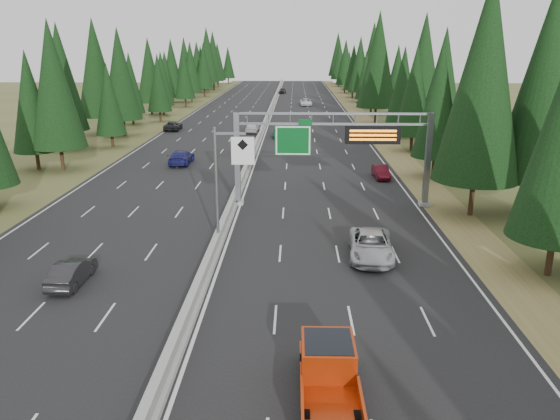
{
  "coord_description": "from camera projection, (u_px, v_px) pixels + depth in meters",
  "views": [
    {
      "loc": [
        5.16,
        -9.8,
        13.03
      ],
      "look_at": [
        4.34,
        20.0,
        4.08
      ],
      "focal_mm": 35.0,
      "sensor_mm": 36.0,
      "label": 1
    }
  ],
  "objects": [
    {
      "name": "car_ahead_white",
      "position": [
        306.0,
        102.0,
        124.49
      ],
      "size": [
        2.86,
        5.68,
        1.54
      ],
      "primitive_type": "imported",
      "rotation": [
        0.0,
        0.0,
        0.05
      ],
      "color": "white",
      "rests_on": "road"
    },
    {
      "name": "car_onc_near",
      "position": [
        72.0,
        272.0,
        30.88
      ],
      "size": [
        1.53,
        4.23,
        1.39
      ],
      "primitive_type": "imported",
      "rotation": [
        0.0,
        0.0,
        3.13
      ],
      "color": "black",
      "rests_on": "road"
    },
    {
      "name": "car_onc_far",
      "position": [
        173.0,
        126.0,
        87.79
      ],
      "size": [
        2.53,
        5.26,
        1.44
      ],
      "primitive_type": "imported",
      "rotation": [
        0.0,
        0.0,
        3.17
      ],
      "color": "black",
      "rests_on": "road"
    },
    {
      "name": "sign_gantry",
      "position": [
        340.0,
        145.0,
        44.92
      ],
      "size": [
        16.75,
        0.98,
        7.8
      ],
      "color": "slate",
      "rests_on": "road"
    },
    {
      "name": "shoulder_left",
      "position": [
        157.0,
        128.0,
        90.32
      ],
      "size": [
        3.6,
        260.0,
        0.06
      ],
      "primitive_type": "cube",
      "color": "#4D5728",
      "rests_on": "ground"
    },
    {
      "name": "road",
      "position": [
        264.0,
        129.0,
        89.85
      ],
      "size": [
        32.0,
        260.0,
        0.08
      ],
      "primitive_type": "cube",
      "color": "black",
      "rests_on": "ground"
    },
    {
      "name": "tree_row_right",
      "position": [
        423.0,
        77.0,
        71.8
      ],
      "size": [
        11.91,
        244.62,
        18.83
      ],
      "color": "black",
      "rests_on": "ground"
    },
    {
      "name": "red_pickup",
      "position": [
        328.0,
        368.0,
        20.97
      ],
      "size": [
        2.18,
        6.1,
        1.99
      ],
      "color": "black",
      "rests_on": "road"
    },
    {
      "name": "hov_sign_pole",
      "position": [
        225.0,
        178.0,
        35.8
      ],
      "size": [
        2.8,
        0.5,
        8.0
      ],
      "color": "slate",
      "rests_on": "road"
    },
    {
      "name": "car_onc_blue",
      "position": [
        181.0,
        157.0,
        62.44
      ],
      "size": [
        2.26,
        5.54,
        1.61
      ],
      "primitive_type": "imported",
      "rotation": [
        0.0,
        0.0,
        3.14
      ],
      "color": "navy",
      "rests_on": "road"
    },
    {
      "name": "car_ahead_dkgrey",
      "position": [
        297.0,
        136.0,
        78.15
      ],
      "size": [
        2.1,
        4.71,
        1.34
      ],
      "primitive_type": "imported",
      "rotation": [
        0.0,
        0.0,
        -0.05
      ],
      "color": "black",
      "rests_on": "road"
    },
    {
      "name": "car_onc_white",
      "position": [
        252.0,
        127.0,
        85.32
      ],
      "size": [
        2.17,
        4.93,
        1.65
      ],
      "primitive_type": "imported",
      "rotation": [
        0.0,
        0.0,
        3.1
      ],
      "color": "silver",
      "rests_on": "road"
    },
    {
      "name": "tree_row_left",
      "position": [
        116.0,
        76.0,
        82.47
      ],
      "size": [
        11.67,
        243.42,
        18.47
      ],
      "color": "black",
      "rests_on": "ground"
    },
    {
      "name": "silver_minivan",
      "position": [
        371.0,
        245.0,
        34.73
      ],
      "size": [
        3.13,
        6.04,
        1.63
      ],
      "primitive_type": "imported",
      "rotation": [
        0.0,
        0.0,
        -0.08
      ],
      "color": "#B3B2B8",
      "rests_on": "road"
    },
    {
      "name": "car_ahead_green",
      "position": [
        278.0,
        133.0,
        80.46
      ],
      "size": [
        1.81,
        4.02,
        1.34
      ],
      "primitive_type": "imported",
      "rotation": [
        0.0,
        0.0,
        0.06
      ],
      "color": "#155F3F",
      "rests_on": "road"
    },
    {
      "name": "car_ahead_dkred",
      "position": [
        381.0,
        172.0,
        55.77
      ],
      "size": [
        1.52,
        4.0,
        1.3
      ],
      "primitive_type": "imported",
      "rotation": [
        0.0,
        0.0,
        0.04
      ],
      "color": "#4F0B17",
      "rests_on": "road"
    },
    {
      "name": "median_barrier",
      "position": [
        264.0,
        126.0,
        89.74
      ],
      "size": [
        0.7,
        260.0,
        0.85
      ],
      "color": "gray",
      "rests_on": "road"
    },
    {
      "name": "car_ahead_far",
      "position": [
        283.0,
        91.0,
        156.59
      ],
      "size": [
        2.05,
        4.61,
        1.54
      ],
      "primitive_type": "imported",
      "rotation": [
        0.0,
        0.0,
        -0.05
      ],
      "color": "black",
      "rests_on": "road"
    },
    {
      "name": "shoulder_right",
      "position": [
        372.0,
        129.0,
        89.38
      ],
      "size": [
        3.6,
        260.0,
        0.06
      ],
      "primitive_type": "cube",
      "color": "olive",
      "rests_on": "ground"
    }
  ]
}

